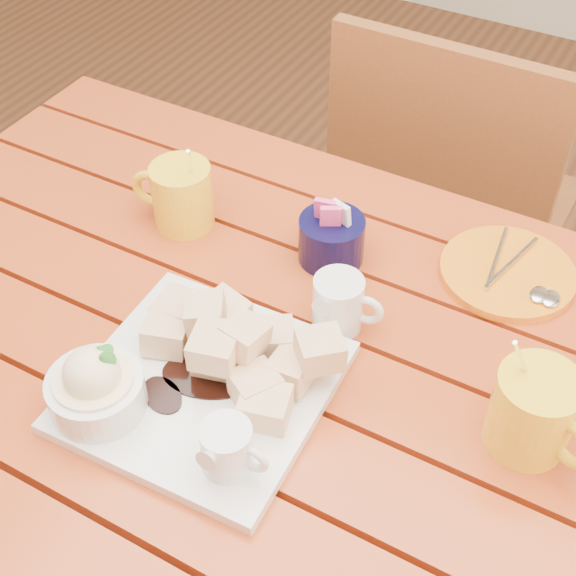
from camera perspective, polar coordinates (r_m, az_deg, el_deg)
The scene contains 8 objects.
table at distance 1.07m, azimuth -1.94°, elevation -7.70°, with size 1.20×0.79×0.75m.
dessert_plate at distance 0.91m, azimuth -7.22°, elevation -6.30°, with size 0.29×0.28×0.11m.
coffee_mug_left at distance 1.13m, azimuth -7.66°, elevation 6.60°, with size 0.12×0.08×0.14m.
coffee_mug_right at distance 0.89m, azimuth 17.14°, elevation -8.45°, with size 0.12×0.09×0.15m.
cream_pitcher at distance 0.98m, azimuth 3.65°, elevation -1.07°, with size 0.09×0.08×0.08m.
sugar_caddy at distance 1.07m, azimuth 3.11°, elevation 3.54°, with size 0.09×0.09×0.10m.
orange_saucer at distance 1.10m, azimuth 15.40°, elevation 1.05°, with size 0.18×0.18×0.02m.
chair_far at distance 1.62m, azimuth 11.24°, elevation 5.72°, with size 0.42×0.42×0.88m.
Camera 1 is at (0.35, -0.55, 1.48)m, focal length 50.00 mm.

